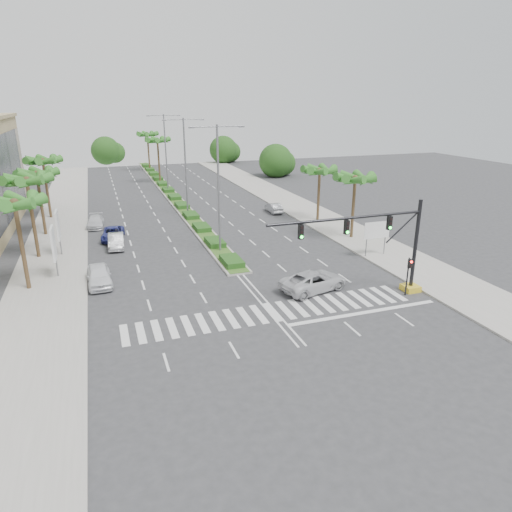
{
  "coord_description": "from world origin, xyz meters",
  "views": [
    {
      "loc": [
        -10.61,
        -26.85,
        14.07
      ],
      "look_at": [
        0.03,
        3.56,
        3.0
      ],
      "focal_mm": 32.0,
      "sensor_mm": 36.0,
      "label": 1
    }
  ],
  "objects_px": {
    "car_parked_a": "(99,276)",
    "car_parked_c": "(113,234)",
    "car_crossing": "(314,281)",
    "car_right": "(274,208)",
    "car_parked_b": "(116,241)",
    "car_parked_d": "(95,222)"
  },
  "relations": [
    {
      "from": "car_parked_a",
      "to": "car_parked_c",
      "type": "distance_m",
      "value": 12.76
    },
    {
      "from": "car_parked_c",
      "to": "car_right",
      "type": "distance_m",
      "value": 21.36
    },
    {
      "from": "car_parked_a",
      "to": "car_parked_c",
      "type": "height_order",
      "value": "car_parked_a"
    },
    {
      "from": "car_parked_b",
      "to": "car_crossing",
      "type": "height_order",
      "value": "car_crossing"
    },
    {
      "from": "car_parked_d",
      "to": "car_right",
      "type": "relative_size",
      "value": 1.14
    },
    {
      "from": "car_parked_a",
      "to": "car_right",
      "type": "relative_size",
      "value": 1.17
    },
    {
      "from": "car_parked_d",
      "to": "car_crossing",
      "type": "bearing_deg",
      "value": -53.6
    },
    {
      "from": "car_parked_b",
      "to": "car_parked_d",
      "type": "height_order",
      "value": "car_parked_b"
    },
    {
      "from": "car_parked_c",
      "to": "car_right",
      "type": "bearing_deg",
      "value": 22.82
    },
    {
      "from": "car_parked_c",
      "to": "car_parked_d",
      "type": "bearing_deg",
      "value": 112.97
    },
    {
      "from": "car_parked_d",
      "to": "car_crossing",
      "type": "relative_size",
      "value": 0.8
    },
    {
      "from": "car_parked_a",
      "to": "car_crossing",
      "type": "bearing_deg",
      "value": -25.5
    },
    {
      "from": "car_crossing",
      "to": "car_right",
      "type": "xyz_separation_m",
      "value": [
        6.52,
        25.09,
        -0.13
      ]
    },
    {
      "from": "car_parked_c",
      "to": "car_crossing",
      "type": "bearing_deg",
      "value": -46.87
    },
    {
      "from": "car_parked_a",
      "to": "car_right",
      "type": "height_order",
      "value": "car_parked_a"
    },
    {
      "from": "car_parked_b",
      "to": "car_right",
      "type": "relative_size",
      "value": 1.09
    },
    {
      "from": "car_right",
      "to": "car_parked_a",
      "type": "bearing_deg",
      "value": 42.0
    },
    {
      "from": "car_parked_c",
      "to": "car_parked_d",
      "type": "height_order",
      "value": "car_parked_c"
    },
    {
      "from": "car_parked_c",
      "to": "car_parked_d",
      "type": "xyz_separation_m",
      "value": [
        -1.68,
        5.92,
        -0.01
      ]
    },
    {
      "from": "car_parked_a",
      "to": "car_parked_c",
      "type": "bearing_deg",
      "value": 80.01
    },
    {
      "from": "car_parked_c",
      "to": "car_parked_b",
      "type": "bearing_deg",
      "value": -79.78
    },
    {
      "from": "car_parked_b",
      "to": "car_right",
      "type": "distance_m",
      "value": 22.21
    }
  ]
}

